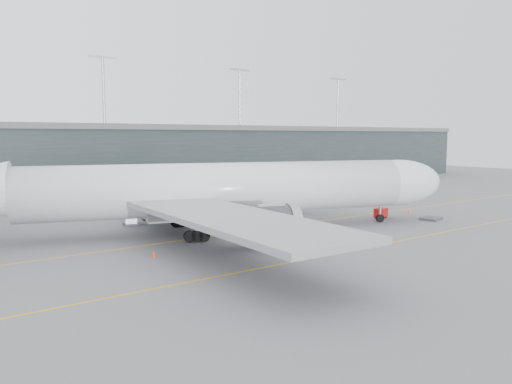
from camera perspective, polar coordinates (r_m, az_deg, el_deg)
ground at (r=67.41m, az=-6.83°, el=-4.48°), size 320.00×320.00×0.00m
taxiline_a at (r=64.02m, az=-5.06°, el=-5.04°), size 160.00×0.25×0.02m
taxiline_b at (r=51.35m, az=4.34°, el=-7.93°), size 160.00×0.25×0.02m
taxiline_lead_main at (r=87.19m, az=-10.44°, el=-2.04°), size 0.25×60.00×0.02m
terminal at (r=120.27m, az=-20.64°, el=3.61°), size 240.00×36.00×29.00m
main_aircraft at (r=65.75m, az=-4.42°, el=0.23°), size 69.78×64.28×20.07m
jet_bridge at (r=93.63m, az=-5.28°, el=1.45°), size 19.35×42.99×6.15m
gse_cart at (r=79.81m, az=14.08°, el=-2.30°), size 2.57×2.01×1.54m
baggage_dolly at (r=80.62m, az=19.38°, el=-2.86°), size 3.69×3.20×0.32m
uld_a at (r=73.47m, az=-14.17°, el=-2.97°), size 2.30×1.99×1.83m
uld_b at (r=77.60m, az=-12.26°, el=-2.46°), size 2.11×1.79×1.72m
uld_c at (r=75.42m, az=-10.31°, el=-2.63°), size 2.28×1.95×1.84m
cone_nose at (r=85.73m, az=17.09°, el=-2.11°), size 0.50×0.50×0.79m
cone_wing_stbd at (r=58.48m, az=12.24°, el=-5.93°), size 0.44×0.44×0.70m
cone_wing_port at (r=81.94m, az=-5.74°, el=-2.26°), size 0.46×0.46×0.73m
cone_tail at (r=54.06m, az=-11.60°, el=-6.92°), size 0.46×0.46×0.73m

